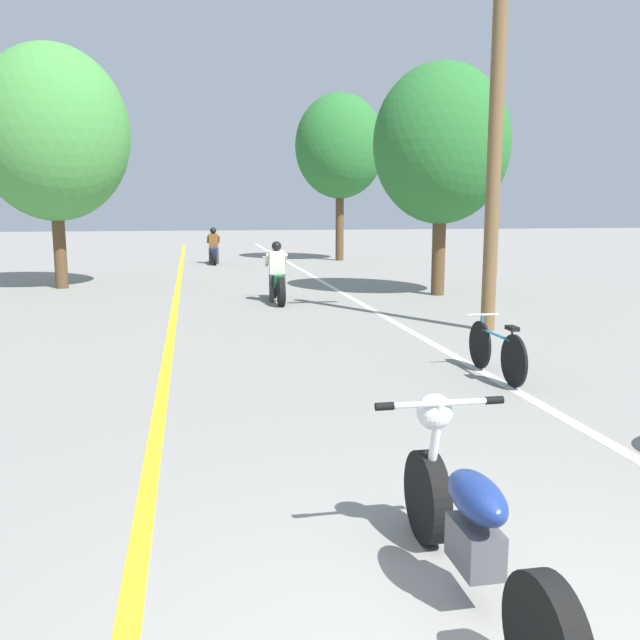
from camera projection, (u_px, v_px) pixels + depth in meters
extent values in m
cube|color=yellow|center=(175.00, 304.00, 14.93)|extent=(0.14, 48.00, 0.01)
cube|color=white|center=(353.00, 299.00, 15.67)|extent=(0.14, 48.00, 0.01)
cylinder|color=brown|center=(495.00, 140.00, 11.21)|extent=(0.24, 0.24, 6.40)
cylinder|color=#513A23|center=(439.00, 242.00, 16.24)|extent=(0.32, 0.32, 2.55)
ellipsoid|color=#286B2D|center=(442.00, 144.00, 15.86)|extent=(3.24, 2.92, 3.73)
cylinder|color=#513A23|center=(340.00, 218.00, 26.77)|extent=(0.32, 0.32, 3.34)
ellipsoid|color=#286B2D|center=(340.00, 146.00, 26.31)|extent=(3.50, 3.15, 4.03)
cylinder|color=#513A23|center=(59.00, 236.00, 17.58)|extent=(0.32, 0.32, 2.74)
ellipsoid|color=#42893D|center=(53.00, 133.00, 17.15)|extent=(3.84, 3.46, 4.42)
cylinder|color=black|center=(427.00, 496.00, 4.31)|extent=(0.12, 0.59, 0.59)
ellipsoid|color=navy|center=(477.00, 497.00, 3.53)|extent=(0.24, 0.55, 0.22)
cube|color=#4C4C51|center=(475.00, 546.00, 3.58)|extent=(0.20, 0.36, 0.24)
cylinder|color=silver|center=(433.00, 451.00, 4.16)|extent=(0.06, 0.23, 0.68)
cylinder|color=silver|center=(440.00, 403.00, 4.02)|extent=(0.69, 0.04, 0.04)
cylinder|color=black|center=(385.00, 406.00, 3.96)|extent=(0.11, 0.05, 0.05)
cylinder|color=black|center=(494.00, 400.00, 4.08)|extent=(0.11, 0.05, 0.05)
sphere|color=silver|center=(435.00, 412.00, 4.12)|extent=(0.22, 0.22, 0.22)
cylinder|color=black|center=(273.00, 285.00, 15.87)|extent=(0.12, 0.62, 0.62)
cylinder|color=black|center=(281.00, 292.00, 14.50)|extent=(0.12, 0.62, 0.62)
cube|color=#0C4723|center=(277.00, 280.00, 15.16)|extent=(0.20, 0.91, 0.28)
cylinder|color=silver|center=(273.00, 257.00, 15.67)|extent=(0.50, 0.03, 0.03)
cylinder|color=#38383D|center=(272.00, 288.00, 15.11)|extent=(0.11, 0.11, 0.63)
cylinder|color=#38383D|center=(283.00, 288.00, 15.16)|extent=(0.11, 0.11, 0.63)
cube|color=silver|center=(277.00, 263.00, 15.07)|extent=(0.34, 0.27, 0.54)
cylinder|color=silver|center=(267.00, 260.00, 15.18)|extent=(0.08, 0.43, 0.33)
cylinder|color=silver|center=(285.00, 260.00, 15.25)|extent=(0.08, 0.43, 0.33)
sphere|color=black|center=(277.00, 246.00, 15.05)|extent=(0.22, 0.22, 0.22)
cylinder|color=black|center=(213.00, 255.00, 26.04)|extent=(0.12, 0.57, 0.57)
cylinder|color=black|center=(214.00, 257.00, 24.73)|extent=(0.12, 0.57, 0.57)
cube|color=navy|center=(214.00, 251.00, 25.36)|extent=(0.20, 0.87, 0.28)
cylinder|color=silver|center=(213.00, 238.00, 25.84)|extent=(0.50, 0.03, 0.03)
cylinder|color=#38383D|center=(210.00, 256.00, 25.31)|extent=(0.11, 0.11, 0.61)
cylinder|color=#38383D|center=(217.00, 256.00, 25.36)|extent=(0.11, 0.11, 0.61)
cube|color=brown|center=(213.00, 241.00, 25.27)|extent=(0.34, 0.27, 0.54)
cylinder|color=brown|center=(208.00, 239.00, 25.38)|extent=(0.08, 0.42, 0.33)
cylinder|color=brown|center=(219.00, 239.00, 25.46)|extent=(0.08, 0.42, 0.33)
sphere|color=black|center=(213.00, 231.00, 25.25)|extent=(0.24, 0.24, 0.24)
cylinder|color=black|center=(480.00, 345.00, 8.93)|extent=(0.04, 0.63, 0.63)
cylinder|color=black|center=(514.00, 361.00, 7.99)|extent=(0.04, 0.63, 0.63)
cylinder|color=#197FB2|center=(497.00, 335.00, 8.42)|extent=(0.04, 0.77, 0.04)
cylinder|color=#197FB2|center=(511.00, 344.00, 8.04)|extent=(0.03, 0.03, 0.38)
cube|color=black|center=(512.00, 328.00, 8.01)|extent=(0.10, 0.20, 0.05)
cylinder|color=#197FB2|center=(482.00, 330.00, 8.85)|extent=(0.03, 0.03, 0.41)
cylinder|color=silver|center=(483.00, 315.00, 8.81)|extent=(0.44, 0.03, 0.03)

